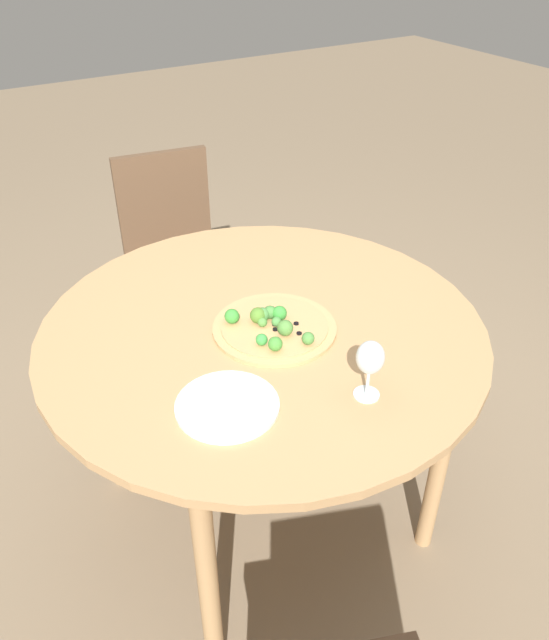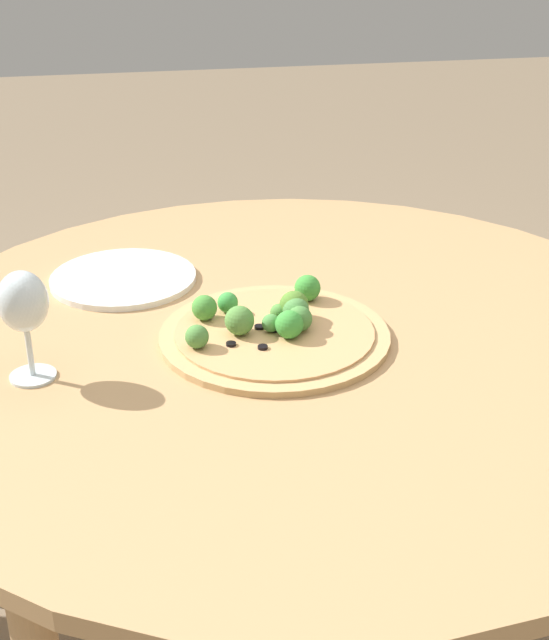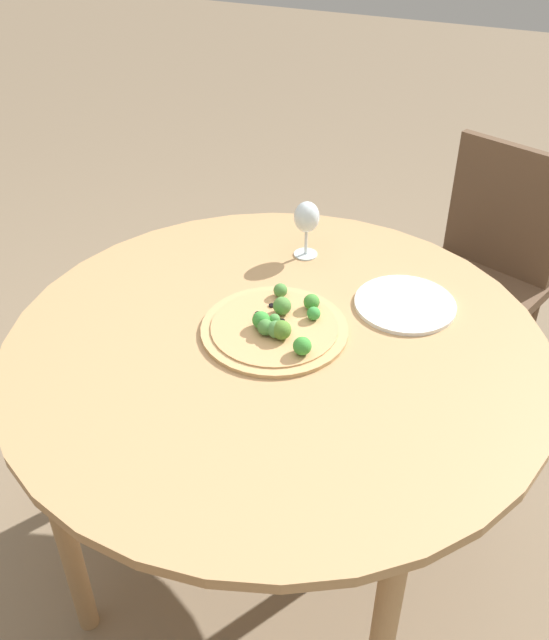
# 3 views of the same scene
# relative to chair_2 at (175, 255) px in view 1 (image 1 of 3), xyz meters

# --- Properties ---
(ground_plane) EXTENTS (12.00, 12.00, 0.00)m
(ground_plane) POSITION_rel_chair_2_xyz_m (-0.15, -0.98, -0.47)
(ground_plane) COLOR #847056
(dining_table) EXTENTS (1.19, 1.19, 0.76)m
(dining_table) POSITION_rel_chair_2_xyz_m (-0.15, -0.98, 0.21)
(dining_table) COLOR tan
(dining_table) RESTS_ON ground_plane
(chair_2) EXTENTS (0.46, 0.46, 0.87)m
(chair_2) POSITION_rel_chair_2_xyz_m (0.00, 0.00, 0.00)
(chair_2) COLOR brown
(chair_2) RESTS_ON ground_plane
(pizza) EXTENTS (0.33, 0.33, 0.06)m
(pizza) POSITION_rel_chair_2_xyz_m (-0.14, -1.01, 0.30)
(pizza) COLOR tan
(pizza) RESTS_ON dining_table
(wine_glass) EXTENTS (0.06, 0.06, 0.15)m
(wine_glass) POSITION_rel_chair_2_xyz_m (-0.08, -1.34, 0.39)
(wine_glass) COLOR silver
(wine_glass) RESTS_ON dining_table
(plate_near) EXTENTS (0.24, 0.24, 0.01)m
(plate_near) POSITION_rel_chair_2_xyz_m (-0.38, -1.21, 0.29)
(plate_near) COLOR white
(plate_near) RESTS_ON dining_table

